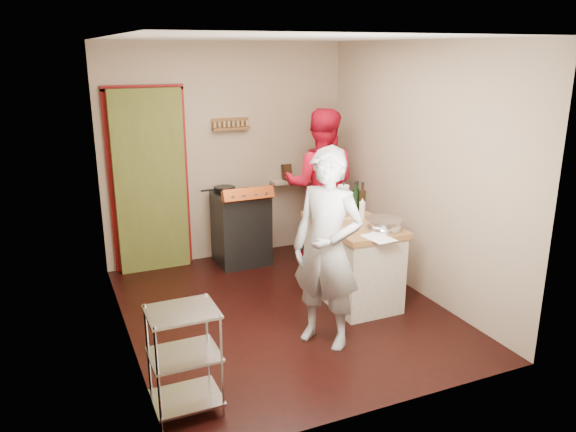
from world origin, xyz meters
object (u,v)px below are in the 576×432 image
Objects in this scene: person_stripe at (327,249)px; island at (353,258)px; person_red at (321,185)px; stove at (241,227)px; wire_shelving at (184,356)px.

island is at bearing 100.96° from person_stripe.
island is 0.68× the size of person_red.
person_stripe is (-0.67, -0.70, 0.43)m from island.
person_red reaches higher than island.
stove is 1.09m from person_red.
person_red is (2.28, 2.40, 0.49)m from wire_shelving.
person_stripe reaches higher than stove.
wire_shelving is 3.35m from person_red.
person_stripe is (0.04, -2.14, 0.43)m from stove.
wire_shelving is 0.64× the size of island.
wire_shelving is (-1.33, -2.62, -0.01)m from stove.
stove is at bearing 63.15° from wire_shelving.
person_stripe is at bearing 94.55° from person_red.
wire_shelving is at bearing 76.33° from person_red.
person_stripe is (1.37, 0.48, 0.44)m from wire_shelving.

